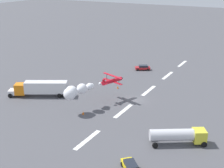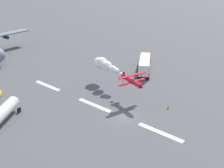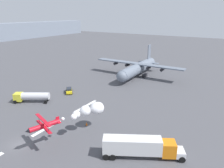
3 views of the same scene
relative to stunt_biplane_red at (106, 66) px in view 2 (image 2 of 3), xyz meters
name	(u,v)px [view 2 (image 2 of 3)]	position (x,y,z in m)	size (l,w,h in m)	color
ground_plane	(124,117)	(-11.24, 8.57, -4.70)	(440.00, 440.00, 0.00)	#4C4C51
runway_stripe_2	(160,132)	(-18.44, 8.57, -4.69)	(8.00, 0.90, 0.01)	white
runway_stripe_3	(94,105)	(-4.04, 8.57, -4.69)	(8.00, 0.90, 0.01)	white
runway_stripe_4	(47,86)	(10.35, 8.57, -4.69)	(8.00, 0.90, 0.01)	white
stunt_biplane_red	(106,66)	(0.00, 0.00, 0.00)	(16.36, 8.28, 2.85)	red
semi_truck_orange	(145,63)	(-2.20, -13.22, -2.58)	(9.31, 13.77, 3.70)	silver
traffic_cone_near	(168,107)	(-16.02, 0.87, -4.32)	(0.44, 0.44, 0.75)	orange
traffic_cone_far	(96,84)	(1.64, 1.81, -4.32)	(0.44, 0.44, 0.75)	orange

